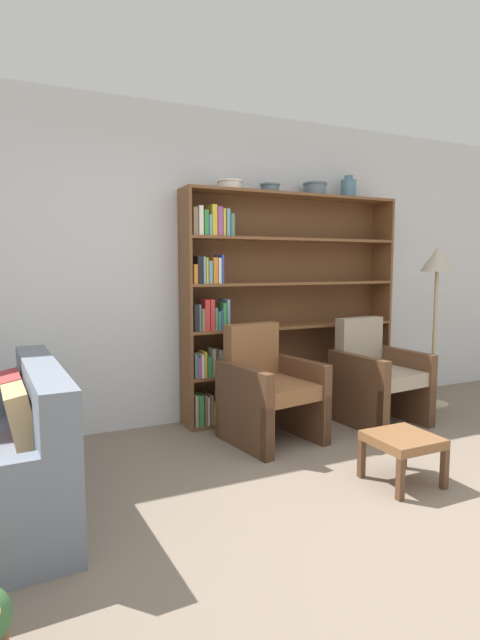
{
  "coord_description": "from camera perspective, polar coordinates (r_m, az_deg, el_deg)",
  "views": [
    {
      "loc": [
        -1.87,
        -1.84,
        1.4
      ],
      "look_at": [
        -0.14,
        1.85,
        0.95
      ],
      "focal_mm": 28.0,
      "sensor_mm": 36.0,
      "label": 1
    }
  ],
  "objects": [
    {
      "name": "footstool",
      "position": [
        3.45,
        18.09,
        -13.23
      ],
      "size": [
        0.4,
        0.4,
        0.32
      ],
      "color": "brown",
      "rests_on": "ground"
    },
    {
      "name": "vase_tall",
      "position": [
        5.07,
        12.29,
        14.49
      ],
      "size": [
        0.15,
        0.15,
        0.21
      ],
      "color": "slate",
      "rests_on": "bookshelf"
    },
    {
      "name": "bowl_terracotta",
      "position": [
        4.85,
        8.56,
        14.65
      ],
      "size": [
        0.23,
        0.23,
        0.12
      ],
      "color": "slate",
      "rests_on": "bookshelf"
    },
    {
      "name": "armchair_cushioned",
      "position": [
        4.64,
        15.31,
        -6.24
      ],
      "size": [
        0.7,
        0.74,
        0.92
      ],
      "rotation": [
        0.0,
        0.0,
        3.24
      ],
      "color": "brown",
      "rests_on": "ground"
    },
    {
      "name": "bowl_slate",
      "position": [
        4.6,
        3.43,
        14.88
      ],
      "size": [
        0.18,
        0.18,
        0.08
      ],
      "color": "slate",
      "rests_on": "bookshelf"
    },
    {
      "name": "armchair_leather",
      "position": [
        4.03,
        3.23,
        -7.92
      ],
      "size": [
        0.74,
        0.77,
        0.92
      ],
      "rotation": [
        0.0,
        0.0,
        3.3
      ],
      "color": "brown",
      "rests_on": "ground"
    },
    {
      "name": "bookshelf",
      "position": [
        4.61,
        3.83,
        1.41
      ],
      "size": [
        2.12,
        0.3,
        2.04
      ],
      "color": "brown",
      "rests_on": "ground"
    },
    {
      "name": "ground_plane",
      "position": [
        2.97,
        19.38,
        -22.16
      ],
      "size": [
        24.0,
        24.0,
        0.0
      ],
      "primitive_type": "plane",
      "color": "#7A6B5B"
    },
    {
      "name": "floor_lamp",
      "position": [
        5.28,
        21.59,
        4.98
      ],
      "size": [
        0.33,
        0.33,
        1.58
      ],
      "color": "tan",
      "rests_on": "ground"
    },
    {
      "name": "wall_back",
      "position": [
        4.59,
        -1.04,
        5.98
      ],
      "size": [
        12.0,
        0.06,
        2.75
      ],
      "color": "silver",
      "rests_on": "ground"
    },
    {
      "name": "bowl_copper",
      "position": [
        4.43,
        -1.17,
        15.25
      ],
      "size": [
        0.23,
        0.23,
        0.08
      ],
      "color": "silver",
      "rests_on": "bookshelf"
    }
  ]
}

